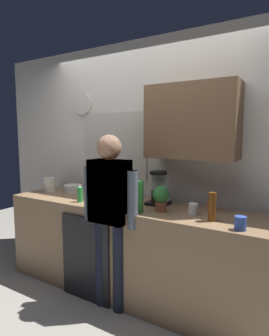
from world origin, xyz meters
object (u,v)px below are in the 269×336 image
(mixing_bowl, at_px, (73,188))
(person_guest, at_px, (110,208))
(potted_plant, at_px, (161,197))
(bottle_red_vinegar, at_px, (129,198))
(coffee_maker, at_px, (159,189))
(dish_soap, at_px, (80,194))
(cup_blue_mug, at_px, (240,223))
(bottle_clear_soda, at_px, (138,196))
(cup_white_mug, at_px, (193,209))
(bottle_amber_beer, at_px, (212,207))
(cup_terracotta_mug, at_px, (211,206))
(person_at_sink, at_px, (110,208))
(storage_canister, at_px, (49,185))

(mixing_bowl, height_order, person_guest, person_guest)
(person_guest, bearing_deg, potted_plant, -120.67)
(mixing_bowl, bearing_deg, bottle_red_vinegar, -18.85)
(coffee_maker, bearing_deg, dish_soap, -155.11)
(coffee_maker, height_order, cup_blue_mug, coffee_maker)
(cup_blue_mug, bearing_deg, bottle_clear_soda, 177.62)
(coffee_maker, bearing_deg, mixing_bowl, 179.22)
(cup_white_mug, relative_size, cup_blue_mug, 0.95)
(bottle_clear_soda, distance_m, bottle_amber_beer, 0.64)
(cup_terracotta_mug, height_order, cup_white_mug, cup_white_mug)
(bottle_amber_beer, relative_size, cup_blue_mug, 2.30)
(person_at_sink, distance_m, person_guest, 0.00)
(bottle_red_vinegar, relative_size, mixing_bowl, 1.00)
(bottle_red_vinegar, relative_size, cup_white_mug, 2.32)
(potted_plant, bearing_deg, storage_canister, 176.56)
(cup_white_mug, bearing_deg, bottle_red_vinegar, -164.75)
(bottle_clear_soda, relative_size, dish_soap, 1.56)
(bottle_amber_beer, relative_size, cup_terracotta_mug, 2.50)
(bottle_red_vinegar, distance_m, dish_soap, 0.59)
(cup_blue_mug, height_order, dish_soap, dish_soap)
(bottle_clear_soda, bearing_deg, coffee_maker, 84.49)
(cup_blue_mug, height_order, storage_canister, storage_canister)
(cup_terracotta_mug, bearing_deg, dish_soap, -163.86)
(bottle_clear_soda, relative_size, bottle_red_vinegar, 1.27)
(bottle_red_vinegar, xyz_separation_m, storage_canister, (-1.25, 0.19, -0.03))
(bottle_red_vinegar, height_order, potted_plant, potted_plant)
(bottle_red_vinegar, xyz_separation_m, bottle_amber_beer, (0.74, 0.05, 0.00))
(cup_terracotta_mug, height_order, potted_plant, potted_plant)
(storage_canister, distance_m, person_guest, 1.17)
(coffee_maker, xyz_separation_m, potted_plant, (0.13, -0.23, -0.01))
(storage_canister, bearing_deg, mixing_bowl, 34.16)
(cup_terracotta_mug, height_order, person_guest, person_guest)
(bottle_red_vinegar, bearing_deg, dish_soap, -179.15)
(cup_white_mug, bearing_deg, coffee_maker, 156.42)
(dish_soap, bearing_deg, cup_white_mug, 7.97)
(cup_terracotta_mug, height_order, dish_soap, dish_soap)
(bottle_amber_beer, height_order, dish_soap, bottle_amber_beer)
(bottle_clear_soda, relative_size, mixing_bowl, 1.27)
(cup_terracotta_mug, relative_size, person_at_sink, 0.06)
(potted_plant, bearing_deg, person_guest, -150.01)
(cup_white_mug, relative_size, dish_soap, 0.53)
(bottle_amber_beer, height_order, person_at_sink, person_at_sink)
(coffee_maker, height_order, bottle_amber_beer, coffee_maker)
(coffee_maker, xyz_separation_m, person_at_sink, (-0.27, -0.46, -0.12))
(dish_soap, bearing_deg, person_at_sink, -14.99)
(dish_soap, bearing_deg, bottle_red_vinegar, 0.85)
(cup_white_mug, height_order, mixing_bowl, cup_white_mug)
(bottle_amber_beer, xyz_separation_m, cup_blue_mug, (0.23, -0.11, -0.06))
(bottle_clear_soda, height_order, storage_canister, bottle_clear_soda)
(coffee_maker, bearing_deg, person_at_sink, -119.93)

